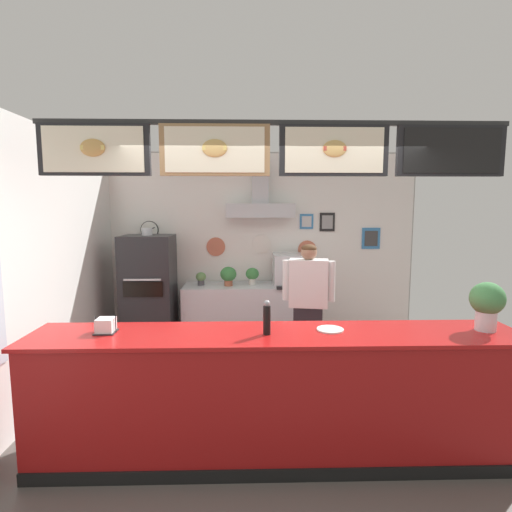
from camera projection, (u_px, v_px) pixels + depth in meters
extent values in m
plane|color=#514C47|center=(273.00, 430.00, 3.60)|extent=(6.35, 6.35, 0.00)
cube|color=#9E9E99|center=(261.00, 247.00, 6.05)|extent=(4.60, 0.12, 2.81)
cube|color=white|center=(262.00, 247.00, 5.99)|extent=(4.56, 0.01, 2.77)
cylinder|color=black|center=(150.00, 230.00, 5.90)|extent=(0.27, 0.02, 0.27)
cylinder|color=white|center=(149.00, 230.00, 5.89)|extent=(0.25, 0.01, 0.25)
cube|color=black|center=(152.00, 229.00, 5.88)|extent=(0.09, 0.01, 0.05)
cylinder|color=#C1664C|center=(216.00, 247.00, 5.95)|extent=(0.28, 0.02, 0.28)
cylinder|color=white|center=(262.00, 244.00, 5.97)|extent=(0.28, 0.02, 0.28)
cylinder|color=#C1664C|center=(307.00, 250.00, 6.00)|extent=(0.27, 0.02, 0.27)
cube|color=teal|center=(371.00, 238.00, 6.00)|extent=(0.27, 0.02, 0.32)
cube|color=#3B3B3B|center=(371.00, 238.00, 5.99)|extent=(0.20, 0.01, 0.23)
cube|color=teal|center=(307.00, 221.00, 5.95)|extent=(0.20, 0.02, 0.22)
cube|color=silver|center=(307.00, 221.00, 5.94)|extent=(0.14, 0.01, 0.16)
cube|color=black|center=(327.00, 222.00, 5.95)|extent=(0.22, 0.02, 0.28)
cube|color=gray|center=(327.00, 222.00, 5.94)|extent=(0.16, 0.01, 0.20)
cube|color=#B7BABF|center=(260.00, 210.00, 5.75)|extent=(0.98, 0.36, 0.20)
cube|color=#B7BABF|center=(260.00, 179.00, 5.75)|extent=(0.24, 0.24, 0.70)
cube|color=#2D2D2D|center=(274.00, 123.00, 3.27)|extent=(3.91, 0.04, 0.04)
cube|color=black|center=(95.00, 150.00, 3.23)|extent=(0.90, 0.05, 0.41)
cube|color=#F2E5C6|center=(93.00, 149.00, 3.20)|extent=(0.81, 0.01, 0.37)
ellipsoid|color=tan|center=(93.00, 148.00, 3.19)|extent=(0.20, 0.04, 0.14)
cube|color=#E5C666|center=(92.00, 148.00, 3.18)|extent=(0.19, 0.01, 0.04)
cube|color=#9E754C|center=(215.00, 150.00, 3.25)|extent=(0.90, 0.05, 0.41)
cube|color=#F2E5C6|center=(215.00, 150.00, 3.23)|extent=(0.81, 0.01, 0.37)
ellipsoid|color=#DBAD60|center=(215.00, 148.00, 3.21)|extent=(0.20, 0.04, 0.14)
cube|color=#E5C666|center=(215.00, 148.00, 3.21)|extent=(0.19, 0.01, 0.04)
cube|color=black|center=(334.00, 151.00, 3.28)|extent=(0.90, 0.05, 0.41)
cube|color=#F2E5C6|center=(334.00, 150.00, 3.25)|extent=(0.81, 0.01, 0.37)
ellipsoid|color=#DBAD60|center=(335.00, 149.00, 3.24)|extent=(0.20, 0.04, 0.14)
cube|color=#B74233|center=(335.00, 148.00, 3.23)|extent=(0.19, 0.01, 0.04)
cube|color=black|center=(450.00, 151.00, 3.30)|extent=(0.90, 0.05, 0.41)
cube|color=black|center=(452.00, 151.00, 3.28)|extent=(0.81, 0.01, 0.37)
cube|color=white|center=(3.00, 278.00, 3.37)|extent=(0.12, 5.29, 2.81)
cube|color=maroon|center=(276.00, 397.00, 3.16)|extent=(3.78, 0.61, 1.00)
cube|color=#B31515|center=(277.00, 335.00, 3.10)|extent=(3.85, 0.64, 0.03)
cube|color=black|center=(279.00, 476.00, 2.91)|extent=(3.78, 0.02, 0.10)
cube|color=silver|center=(249.00, 315.00, 5.77)|extent=(1.87, 0.62, 0.89)
cube|color=#9FA1A5|center=(249.00, 334.00, 5.80)|extent=(1.78, 0.57, 0.02)
cube|color=#232326|center=(149.00, 294.00, 5.50)|extent=(0.68, 0.61, 1.62)
cube|color=black|center=(143.00, 289.00, 5.17)|extent=(0.51, 0.02, 0.20)
cube|color=silver|center=(142.00, 280.00, 5.14)|extent=(0.48, 0.02, 0.02)
cylinder|color=silver|center=(147.00, 232.00, 5.39)|extent=(0.14, 0.14, 0.10)
cube|color=#232328|center=(307.00, 343.00, 4.59)|extent=(0.35, 0.25, 0.88)
cube|color=white|center=(308.00, 283.00, 4.50)|extent=(0.46, 0.29, 0.54)
cylinder|color=white|center=(331.00, 281.00, 4.46)|extent=(0.08, 0.08, 0.46)
cylinder|color=white|center=(286.00, 280.00, 4.53)|extent=(0.08, 0.08, 0.46)
sphere|color=#997056|center=(309.00, 252.00, 4.46)|extent=(0.18, 0.18, 0.18)
ellipsoid|color=#4C331E|center=(309.00, 249.00, 4.45)|extent=(0.17, 0.17, 0.10)
cube|color=silver|center=(292.00, 270.00, 5.68)|extent=(0.53, 0.48, 0.45)
cylinder|color=#4C4C51|center=(286.00, 274.00, 5.42)|extent=(0.06, 0.06, 0.06)
cube|color=black|center=(294.00, 288.00, 5.43)|extent=(0.48, 0.10, 0.04)
sphere|color=black|center=(306.00, 266.00, 5.42)|extent=(0.04, 0.04, 0.04)
cylinder|color=beige|center=(252.00, 282.00, 5.73)|extent=(0.10, 0.10, 0.09)
ellipsoid|color=#387A3D|center=(252.00, 274.00, 5.72)|extent=(0.19, 0.19, 0.17)
cylinder|color=#9E563D|center=(228.00, 283.00, 5.66)|extent=(0.12, 0.12, 0.09)
ellipsoid|color=#387A3D|center=(228.00, 274.00, 5.65)|extent=(0.23, 0.23, 0.21)
cylinder|color=#4C4C51|center=(201.00, 283.00, 5.70)|extent=(0.10, 0.10, 0.07)
ellipsoid|color=#5B844C|center=(201.00, 277.00, 5.69)|extent=(0.15, 0.15, 0.13)
cylinder|color=black|center=(267.00, 320.00, 3.05)|extent=(0.06, 0.06, 0.22)
sphere|color=gray|center=(267.00, 303.00, 3.03)|extent=(0.05, 0.05, 0.05)
cylinder|color=silver|center=(486.00, 320.00, 3.15)|extent=(0.16, 0.16, 0.17)
cylinder|color=gray|center=(485.00, 327.00, 3.16)|extent=(0.14, 0.14, 0.05)
ellipsoid|color=#47894C|center=(487.00, 299.00, 3.13)|extent=(0.26, 0.26, 0.26)
cube|color=#262628|center=(106.00, 332.00, 3.10)|extent=(0.15, 0.15, 0.01)
cylinder|color=#262628|center=(96.00, 324.00, 3.09)|extent=(0.01, 0.01, 0.13)
cylinder|color=#262628|center=(116.00, 324.00, 3.10)|extent=(0.01, 0.01, 0.13)
cube|color=white|center=(106.00, 325.00, 3.10)|extent=(0.13, 0.13, 0.11)
cylinder|color=white|center=(330.00, 329.00, 3.17)|extent=(0.21, 0.21, 0.01)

